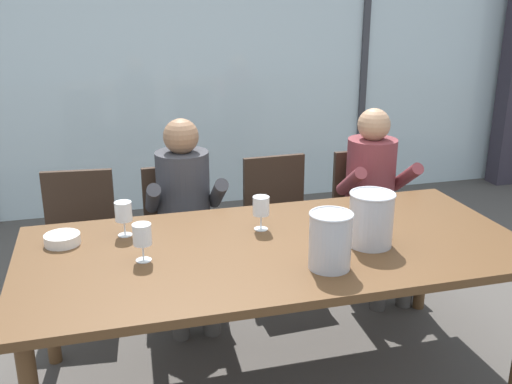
# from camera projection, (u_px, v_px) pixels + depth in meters

# --- Properties ---
(ground) EXTENTS (14.00, 14.00, 0.00)m
(ground) POSITION_uv_depth(u_px,v_px,m) (231.00, 289.00, 3.93)
(ground) COLOR #4C4742
(window_glass_panel) EXTENTS (7.58, 0.03, 2.60)m
(window_glass_panel) POSITION_uv_depth(u_px,v_px,m) (184.00, 64.00, 5.12)
(window_glass_panel) COLOR silver
(window_glass_panel) RESTS_ON ground
(window_mullion_right) EXTENTS (0.06, 0.06, 2.60)m
(window_mullion_right) POSITION_uv_depth(u_px,v_px,m) (364.00, 59.00, 5.52)
(window_mullion_right) COLOR #38383D
(window_mullion_right) RESTS_ON ground
(hillside_vineyard) EXTENTS (13.58, 2.40, 1.88)m
(hillside_vineyard) POSITION_uv_depth(u_px,v_px,m) (150.00, 66.00, 8.16)
(hillside_vineyard) COLOR #568942
(hillside_vineyard) RESTS_ON ground
(dining_table) EXTENTS (2.38, 1.11, 0.75)m
(dining_table) POSITION_uv_depth(u_px,v_px,m) (275.00, 257.00, 2.80)
(dining_table) COLOR brown
(dining_table) RESTS_ON ground
(chair_near_curtain) EXTENTS (0.48, 0.48, 0.88)m
(chair_near_curtain) POSITION_uv_depth(u_px,v_px,m) (80.00, 234.00, 3.53)
(chair_near_curtain) COLOR #332319
(chair_near_curtain) RESTS_ON ground
(chair_left_of_center) EXTENTS (0.47, 0.47, 0.88)m
(chair_left_of_center) POSITION_uv_depth(u_px,v_px,m) (181.00, 227.00, 3.63)
(chair_left_of_center) COLOR #332319
(chair_left_of_center) RESTS_ON ground
(chair_center) EXTENTS (0.46, 0.46, 0.88)m
(chair_center) POSITION_uv_depth(u_px,v_px,m) (279.00, 214.00, 3.84)
(chair_center) COLOR #332319
(chair_center) RESTS_ON ground
(chair_right_of_center) EXTENTS (0.45, 0.45, 0.88)m
(chair_right_of_center) POSITION_uv_depth(u_px,v_px,m) (367.00, 206.00, 3.99)
(chair_right_of_center) COLOR #332319
(chair_right_of_center) RESTS_ON ground
(person_charcoal_jacket) EXTENTS (0.47, 0.62, 1.19)m
(person_charcoal_jacket) POSITION_uv_depth(u_px,v_px,m) (185.00, 206.00, 3.48)
(person_charcoal_jacket) COLOR #38383D
(person_charcoal_jacket) RESTS_ON ground
(person_maroon_top) EXTENTS (0.47, 0.61, 1.19)m
(person_maroon_top) POSITION_uv_depth(u_px,v_px,m) (375.00, 189.00, 3.79)
(person_maroon_top) COLOR brown
(person_maroon_top) RESTS_ON ground
(ice_bucket_primary) EXTENTS (0.19, 0.19, 0.25)m
(ice_bucket_primary) POSITION_uv_depth(u_px,v_px,m) (330.00, 240.00, 2.50)
(ice_bucket_primary) COLOR #B7B7BC
(ice_bucket_primary) RESTS_ON dining_table
(ice_bucket_secondary) EXTENTS (0.21, 0.21, 0.26)m
(ice_bucket_secondary) POSITION_uv_depth(u_px,v_px,m) (371.00, 218.00, 2.74)
(ice_bucket_secondary) COLOR #B7B7BC
(ice_bucket_secondary) RESTS_ON dining_table
(tasting_bowl) EXTENTS (0.17, 0.17, 0.05)m
(tasting_bowl) POSITION_uv_depth(u_px,v_px,m) (62.00, 239.00, 2.77)
(tasting_bowl) COLOR silver
(tasting_bowl) RESTS_ON dining_table
(wine_glass_by_left_taster) EXTENTS (0.08, 0.08, 0.17)m
(wine_glass_by_left_taster) POSITION_uv_depth(u_px,v_px,m) (124.00, 213.00, 2.85)
(wine_glass_by_left_taster) COLOR silver
(wine_glass_by_left_taster) RESTS_ON dining_table
(wine_glass_near_bucket) EXTENTS (0.08, 0.08, 0.17)m
(wine_glass_near_bucket) POSITION_uv_depth(u_px,v_px,m) (142.00, 235.00, 2.57)
(wine_glass_near_bucket) COLOR silver
(wine_glass_near_bucket) RESTS_ON dining_table
(wine_glass_center_pour) EXTENTS (0.08, 0.08, 0.17)m
(wine_glass_center_pour) POSITION_uv_depth(u_px,v_px,m) (261.00, 207.00, 2.92)
(wine_glass_center_pour) COLOR silver
(wine_glass_center_pour) RESTS_ON dining_table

